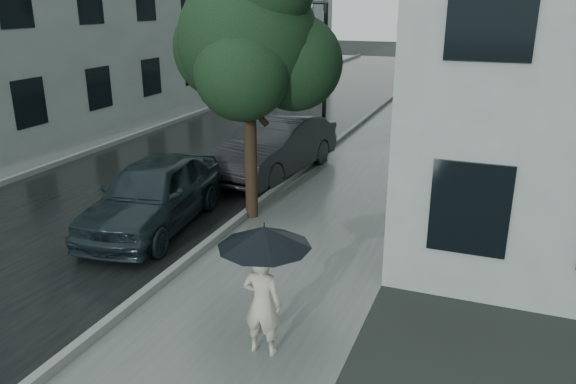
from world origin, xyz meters
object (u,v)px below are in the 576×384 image
at_px(pedestrian, 262,303).
at_px(car_near, 153,194).
at_px(car_far, 275,146).
at_px(street_tree, 250,38).
at_px(lamp_post, 319,70).

distance_m(pedestrian, car_near, 5.24).
distance_m(pedestrian, car_far, 8.54).
bearing_deg(car_far, street_tree, -69.16).
distance_m(street_tree, car_far, 4.52).
bearing_deg(pedestrian, street_tree, -65.29).
bearing_deg(street_tree, lamp_post, 91.74).
bearing_deg(street_tree, car_near, -140.25).
height_order(street_tree, lamp_post, street_tree).
distance_m(pedestrian, street_tree, 6.18).
relative_size(car_near, car_far, 0.92).
height_order(car_near, car_far, car_far).
xyz_separation_m(lamp_post, car_near, (-1.55, -6.59, -1.95)).
height_order(pedestrian, car_near, pedestrian).
relative_size(pedestrian, car_far, 0.32).
distance_m(lamp_post, car_near, 7.05).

